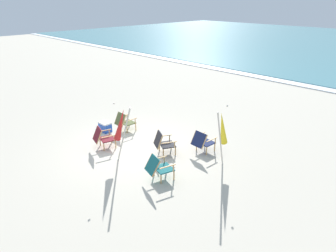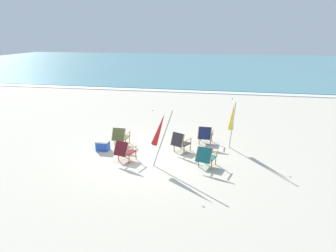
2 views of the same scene
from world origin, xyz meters
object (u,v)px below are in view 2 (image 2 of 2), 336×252
beach_chair_front_right (180,142)px  beach_chair_front_left (124,150)px  beach_chair_back_right (206,156)px  cooler_box (103,145)px  beach_chair_back_left (120,136)px  beach_chair_mid_center (205,135)px  umbrella_furled_yellow (232,117)px  umbrella_furled_red (160,130)px

beach_chair_front_right → beach_chair_front_left: size_ratio=1.01×
beach_chair_back_right → cooler_box: bearing=168.2°
beach_chair_back_left → beach_chair_front_right: beach_chair_front_right is taller
beach_chair_mid_center → umbrella_furled_yellow: umbrella_furled_yellow is taller
beach_chair_back_left → beach_chair_front_right: size_ratio=0.92×
umbrella_furled_yellow → cooler_box: size_ratio=4.16×
beach_chair_back_right → beach_chair_front_left: bearing=-179.6°
beach_chair_back_left → umbrella_furled_red: 2.67m
beach_chair_mid_center → umbrella_furled_yellow: 1.43m
beach_chair_mid_center → umbrella_furled_red: umbrella_furled_red is taller
beach_chair_front_right → umbrella_furled_red: umbrella_furled_red is taller
beach_chair_mid_center → beach_chair_front_left: bearing=-140.0°
beach_chair_back_left → beach_chair_mid_center: bearing=13.8°
beach_chair_back_right → beach_chair_front_left: beach_chair_front_left is taller
umbrella_furled_red → umbrella_furled_yellow: 3.15m
umbrella_furled_yellow → beach_chair_front_right: bearing=-160.9°
beach_chair_back_left → umbrella_furled_red: bearing=-38.5°
cooler_box → beach_chair_mid_center: bearing=19.8°
beach_chair_front_right → umbrella_furled_yellow: (1.92, 0.66, 0.90)m
beach_chair_mid_center → cooler_box: bearing=-160.2°
beach_chair_back_left → beach_chair_mid_center: beach_chair_back_left is taller
beach_chair_back_left → beach_chair_back_right: size_ratio=0.89×
beach_chair_mid_center → beach_chair_back_left: bearing=-166.2°
beach_chair_back_left → beach_chair_front_right: 2.49m
beach_chair_front_left → umbrella_furled_red: bearing=-5.4°
beach_chair_front_right → beach_chair_front_left: bearing=-146.1°
beach_chair_mid_center → umbrella_furled_yellow: (1.03, -0.38, 0.91)m
umbrella_furled_red → cooler_box: size_ratio=4.14×
beach_chair_back_left → cooler_box: (-0.54, -0.58, -0.23)m
beach_chair_back_right → umbrella_furled_yellow: bearing=65.4°
beach_chair_back_left → umbrella_furled_yellow: bearing=5.8°
umbrella_furled_red → cooler_box: umbrella_furled_red is taller
beach_chair_mid_center → cooler_box: 4.15m
umbrella_furled_red → umbrella_furled_yellow: umbrella_furled_yellow is taller
beach_chair_back_left → beach_chair_back_right: beach_chair_back_left is taller
beach_chair_front_right → cooler_box: beach_chair_front_right is taller
beach_chair_front_right → cooler_box: (-3.01, -0.36, -0.23)m
beach_chair_front_left → cooler_box: size_ratio=1.74×
beach_chair_front_right → beach_chair_mid_center: bearing=49.8°
beach_chair_front_left → cooler_box: 1.49m
beach_chair_back_left → cooler_box: 0.82m
beach_chair_back_left → beach_chair_front_left: (0.65, -1.44, 0.00)m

